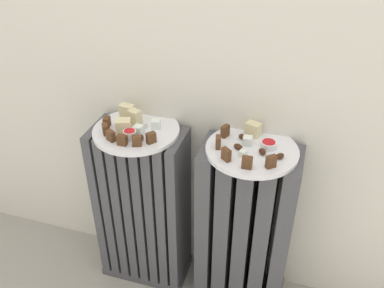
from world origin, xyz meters
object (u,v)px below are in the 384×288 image
Objects in this scene: radiator_left at (143,209)px; fork at (144,131)px; jam_bowl_left at (130,134)px; plate_left at (136,131)px; radiator_right at (244,231)px; jam_bowl_right at (269,144)px; plate_right at (252,150)px.

fork is at bearing -9.06° from radiator_left.
plate_left is at bearing 94.21° from jam_bowl_left.
jam_bowl_left is (-0.35, -0.05, 0.34)m from radiator_right.
jam_bowl_left is 0.86× the size of jam_bowl_right.
plate_left is at bearing -177.46° from jam_bowl_right.
jam_bowl_right is (0.40, 0.07, -0.00)m from jam_bowl_left.
radiator_left is 0.32m from plate_left.
radiator_left is 2.33× the size of plate_right.
plate_left is 6.79× the size of jam_bowl_left.
plate_right is at bearing -157.52° from jam_bowl_right.
fork reaches higher than radiator_left.
jam_bowl_right is 0.38m from fork.
plate_right is at bearing 8.47° from jam_bowl_left.
jam_bowl_right reaches higher than radiator_left.
fork is (-0.33, -0.00, 0.01)m from plate_right.
plate_left is 0.03m from fork.
jam_bowl_left reaches higher than fork.
plate_left is 0.06m from jam_bowl_left.
plate_left reaches higher than radiator_left.
plate_left is at bearing 180.00° from plate_right.
radiator_right is 6.77× the size of fork.
plate_right reaches higher than radiator_right.
jam_bowl_left is at bearing -171.53° from plate_right.
plate_left reaches higher than radiator_right.
radiator_right is 0.48m from plate_left.
plate_left is at bearing -180.00° from radiator_right.
jam_bowl_left reaches higher than radiator_right.
plate_left is 1.00× the size of plate_right.
jam_bowl_left is 0.05m from fork.
fork reaches higher than plate_right.
plate_left and plate_right have the same top height.
plate_left is 0.40m from jam_bowl_right.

